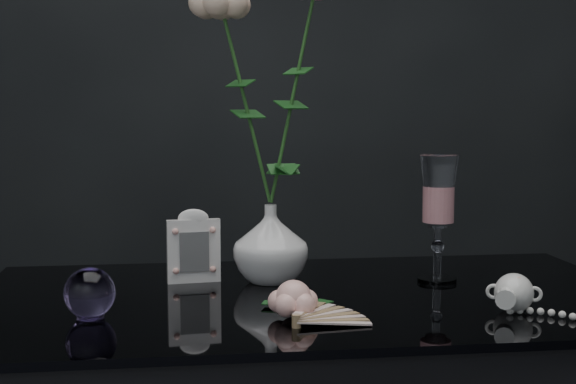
{
  "coord_description": "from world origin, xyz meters",
  "views": [
    {
      "loc": [
        -0.2,
        -1.17,
        1.06
      ],
      "look_at": [
        -0.04,
        0.08,
        0.92
      ],
      "focal_mm": 50.0,
      "sensor_mm": 36.0,
      "label": 1
    }
  ],
  "objects": [
    {
      "name": "vase",
      "position": [
        -0.06,
        0.15,
        0.83
      ],
      "size": [
        0.16,
        0.16,
        0.13
      ],
      "primitive_type": "imported",
      "rotation": [
        0.0,
        0.0,
        -0.3
      ],
      "color": "silver",
      "rests_on": "table"
    },
    {
      "name": "paper_fan",
      "position": [
        -0.05,
        -0.14,
        0.77
      ],
      "size": [
        0.25,
        0.23,
        0.02
      ],
      "primitive_type": null,
      "rotation": [
        0.0,
        0.0,
        0.39
      ],
      "color": "beige",
      "rests_on": "table"
    },
    {
      "name": "loose_rose",
      "position": [
        -0.05,
        -0.08,
        0.79
      ],
      "size": [
        0.16,
        0.18,
        0.05
      ],
      "primitive_type": null,
      "rotation": [
        0.0,
        0.0,
        0.29
      ],
      "color": "#FFB1A4",
      "rests_on": "table"
    },
    {
      "name": "wine_glass",
      "position": [
        0.22,
        0.11,
        0.87
      ],
      "size": [
        0.07,
        0.07,
        0.21
      ],
      "primitive_type": null,
      "rotation": [
        0.0,
        0.0,
        -0.01
      ],
      "color": "white",
      "rests_on": "table"
    },
    {
      "name": "paperweight",
      "position": [
        -0.33,
        -0.05,
        0.8
      ],
      "size": [
        0.08,
        0.08,
        0.07
      ],
      "primitive_type": null,
      "rotation": [
        0.0,
        0.0,
        -0.1
      ],
      "color": "#A486DA",
      "rests_on": "table"
    },
    {
      "name": "roses",
      "position": [
        -0.06,
        0.15,
        1.11
      ],
      "size": [
        0.24,
        0.11,
        0.45
      ],
      "color": "#FFCAA7",
      "rests_on": "vase"
    },
    {
      "name": "picture_frame",
      "position": [
        -0.18,
        0.16,
        0.82
      ],
      "size": [
        0.1,
        0.08,
        0.12
      ],
      "primitive_type": null,
      "rotation": [
        0.0,
        0.0,
        0.12
      ],
      "color": "white",
      "rests_on": "table"
    },
    {
      "name": "pearl_jar",
      "position": [
        0.27,
        -0.09,
        0.79
      ],
      "size": [
        0.26,
        0.27,
        0.06
      ],
      "primitive_type": null,
      "rotation": [
        0.0,
        0.0,
        -0.42
      ],
      "color": "silver",
      "rests_on": "table"
    }
  ]
}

